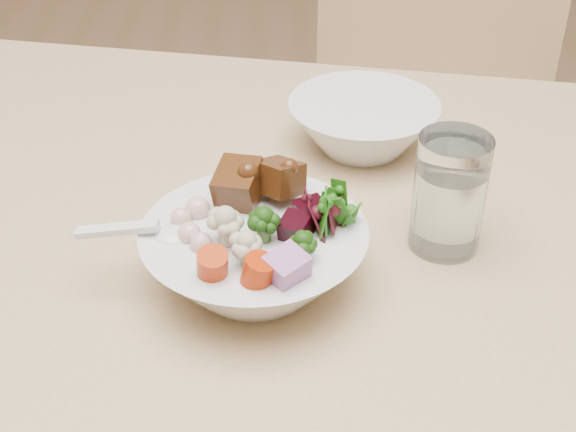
{
  "coord_description": "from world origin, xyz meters",
  "views": [
    {
      "loc": [
        -0.02,
        -0.53,
        1.24
      ],
      "look_at": [
        -0.01,
        0.03,
        0.84
      ],
      "focal_mm": 50.0,
      "sensor_mm": 36.0,
      "label": 1
    }
  ],
  "objects": [
    {
      "name": "food_bowl",
      "position": [
        -0.04,
        0.02,
        0.81
      ],
      "size": [
        0.2,
        0.2,
        0.11
      ],
      "color": "silver",
      "rests_on": "dining_table"
    },
    {
      "name": "side_bowl",
      "position": [
        0.08,
        0.26,
        0.81
      ],
      "size": [
        0.17,
        0.17,
        0.06
      ],
      "primitive_type": null,
      "color": "silver",
      "rests_on": "dining_table"
    },
    {
      "name": "soup_spoon",
      "position": [
        -0.12,
        0.02,
        0.84
      ],
      "size": [
        0.1,
        0.03,
        0.02
      ],
      "rotation": [
        0.0,
        0.0,
        -0.08
      ],
      "color": "silver",
      "rests_on": "food_bowl"
    },
    {
      "name": "chair_far",
      "position": [
        0.24,
        0.75,
        0.54
      ],
      "size": [
        0.56,
        0.56,
        0.97
      ],
      "rotation": [
        0.0,
        0.0,
        -0.29
      ],
      "color": "tan",
      "rests_on": "ground"
    },
    {
      "name": "water_glass",
      "position": [
        0.14,
        0.07,
        0.83
      ],
      "size": [
        0.07,
        0.07,
        0.11
      ],
      "color": "white",
      "rests_on": "dining_table"
    }
  ]
}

